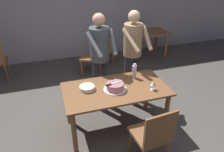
{
  "coord_description": "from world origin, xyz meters",
  "views": [
    {
      "loc": [
        -0.86,
        -2.54,
        2.43
      ],
      "look_at": [
        -0.02,
        0.12,
        0.9
      ],
      "focal_mm": 34.2,
      "sensor_mm": 36.0,
      "label": 1
    }
  ],
  "objects_px": {
    "cake_on_platter": "(115,87)",
    "background_chair_0": "(94,55)",
    "main_dining_table": "(116,95)",
    "plate_stack": "(87,88)",
    "person_cutting_cake": "(100,53)",
    "person_standing_beside": "(133,48)",
    "wine_glass_near": "(153,84)",
    "chair_near_side": "(153,134)",
    "water_bottle": "(134,71)",
    "cake_knife": "(111,84)",
    "background_table": "(148,38)",
    "background_chair_2": "(106,47)"
  },
  "relations": [
    {
      "from": "cake_on_platter",
      "to": "person_standing_beside",
      "type": "height_order",
      "value": "person_standing_beside"
    },
    {
      "from": "person_standing_beside",
      "to": "chair_near_side",
      "type": "relative_size",
      "value": 1.91
    },
    {
      "from": "person_standing_beside",
      "to": "background_table",
      "type": "distance_m",
      "value": 2.21
    },
    {
      "from": "main_dining_table",
      "to": "person_cutting_cake",
      "type": "bearing_deg",
      "value": 96.38
    },
    {
      "from": "plate_stack",
      "to": "background_chair_0",
      "type": "height_order",
      "value": "background_chair_0"
    },
    {
      "from": "water_bottle",
      "to": "background_table",
      "type": "height_order",
      "value": "water_bottle"
    },
    {
      "from": "chair_near_side",
      "to": "background_chair_0",
      "type": "bearing_deg",
      "value": 92.77
    },
    {
      "from": "background_chair_2",
      "to": "background_chair_0",
      "type": "bearing_deg",
      "value": -134.83
    },
    {
      "from": "cake_on_platter",
      "to": "background_chair_0",
      "type": "height_order",
      "value": "background_chair_0"
    },
    {
      "from": "cake_on_platter",
      "to": "water_bottle",
      "type": "relative_size",
      "value": 1.36
    },
    {
      "from": "cake_on_platter",
      "to": "wine_glass_near",
      "type": "distance_m",
      "value": 0.55
    },
    {
      "from": "background_chair_0",
      "to": "wine_glass_near",
      "type": "bearing_deg",
      "value": -79.39
    },
    {
      "from": "person_standing_beside",
      "to": "cake_on_platter",
      "type": "bearing_deg",
      "value": -128.52
    },
    {
      "from": "plate_stack",
      "to": "water_bottle",
      "type": "xyz_separation_m",
      "value": [
        0.79,
        0.12,
        0.08
      ]
    },
    {
      "from": "cake_knife",
      "to": "plate_stack",
      "type": "distance_m",
      "value": 0.36
    },
    {
      "from": "background_table",
      "to": "plate_stack",
      "type": "bearing_deg",
      "value": -132.26
    },
    {
      "from": "cake_on_platter",
      "to": "background_table",
      "type": "distance_m",
      "value": 3.04
    },
    {
      "from": "water_bottle",
      "to": "background_chair_0",
      "type": "height_order",
      "value": "water_bottle"
    },
    {
      "from": "main_dining_table",
      "to": "plate_stack",
      "type": "distance_m",
      "value": 0.45
    },
    {
      "from": "wine_glass_near",
      "to": "chair_near_side",
      "type": "bearing_deg",
      "value": -114.24
    },
    {
      "from": "person_standing_beside",
      "to": "chair_near_side",
      "type": "height_order",
      "value": "person_standing_beside"
    },
    {
      "from": "background_table",
      "to": "cake_knife",
      "type": "bearing_deg",
      "value": -126.07
    },
    {
      "from": "main_dining_table",
      "to": "person_standing_beside",
      "type": "relative_size",
      "value": 0.9
    },
    {
      "from": "cake_knife",
      "to": "plate_stack",
      "type": "relative_size",
      "value": 1.22
    },
    {
      "from": "background_chair_2",
      "to": "water_bottle",
      "type": "bearing_deg",
      "value": -94.14
    },
    {
      "from": "water_bottle",
      "to": "background_chair_0",
      "type": "distance_m",
      "value": 1.77
    },
    {
      "from": "main_dining_table",
      "to": "plate_stack",
      "type": "bearing_deg",
      "value": 167.41
    },
    {
      "from": "cake_on_platter",
      "to": "background_chair_0",
      "type": "bearing_deg",
      "value": 86.26
    },
    {
      "from": "cake_on_platter",
      "to": "plate_stack",
      "type": "xyz_separation_m",
      "value": [
        -0.39,
        0.13,
        -0.02
      ]
    },
    {
      "from": "plate_stack",
      "to": "wine_glass_near",
      "type": "height_order",
      "value": "wine_glass_near"
    },
    {
      "from": "water_bottle",
      "to": "background_chair_2",
      "type": "bearing_deg",
      "value": 85.86
    },
    {
      "from": "main_dining_table",
      "to": "cake_knife",
      "type": "distance_m",
      "value": 0.25
    },
    {
      "from": "cake_knife",
      "to": "person_cutting_cake",
      "type": "distance_m",
      "value": 0.71
    },
    {
      "from": "plate_stack",
      "to": "person_standing_beside",
      "type": "distance_m",
      "value": 1.13
    },
    {
      "from": "plate_stack",
      "to": "main_dining_table",
      "type": "bearing_deg",
      "value": -12.59
    },
    {
      "from": "plate_stack",
      "to": "person_standing_beside",
      "type": "height_order",
      "value": "person_standing_beside"
    },
    {
      "from": "wine_glass_near",
      "to": "background_chair_2",
      "type": "distance_m",
      "value": 2.58
    },
    {
      "from": "person_cutting_cake",
      "to": "background_chair_0",
      "type": "relative_size",
      "value": 1.91
    },
    {
      "from": "chair_near_side",
      "to": "background_chair_2",
      "type": "height_order",
      "value": "same"
    },
    {
      "from": "person_standing_beside",
      "to": "wine_glass_near",
      "type": "bearing_deg",
      "value": -91.56
    },
    {
      "from": "person_cutting_cake",
      "to": "person_standing_beside",
      "type": "relative_size",
      "value": 1.0
    },
    {
      "from": "cake_on_platter",
      "to": "wine_glass_near",
      "type": "bearing_deg",
      "value": -17.54
    },
    {
      "from": "cake_knife",
      "to": "wine_glass_near",
      "type": "relative_size",
      "value": 1.86
    },
    {
      "from": "water_bottle",
      "to": "person_cutting_cake",
      "type": "distance_m",
      "value": 0.65
    },
    {
      "from": "background_chair_0",
      "to": "background_table",
      "type": "bearing_deg",
      "value": 17.89
    },
    {
      "from": "main_dining_table",
      "to": "chair_near_side",
      "type": "relative_size",
      "value": 1.72
    },
    {
      "from": "background_table",
      "to": "wine_glass_near",
      "type": "bearing_deg",
      "value": -114.81
    },
    {
      "from": "wine_glass_near",
      "to": "background_chair_0",
      "type": "bearing_deg",
      "value": 100.61
    },
    {
      "from": "chair_near_side",
      "to": "wine_glass_near",
      "type": "bearing_deg",
      "value": 65.76
    },
    {
      "from": "water_bottle",
      "to": "background_chair_2",
      "type": "xyz_separation_m",
      "value": [
        0.15,
        2.14,
        -0.37
      ]
    }
  ]
}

